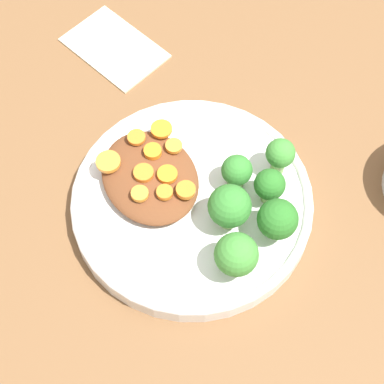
{
  "coord_description": "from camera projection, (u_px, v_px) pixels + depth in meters",
  "views": [
    {
      "loc": [
        0.3,
        -0.16,
        0.64
      ],
      "look_at": [
        0.0,
        0.0,
        0.04
      ],
      "focal_mm": 60.0,
      "sensor_mm": 36.0,
      "label": 1
    }
  ],
  "objects": [
    {
      "name": "broccoli_floret_3",
      "position": [
        238.0,
        254.0,
        0.64
      ],
      "size": [
        0.05,
        0.05,
        0.06
      ],
      "color": "#7FA85B",
      "rests_on": "plate"
    },
    {
      "name": "carrot_slice_1",
      "position": [
        167.0,
        174.0,
        0.69
      ],
      "size": [
        0.02,
        0.02,
        0.01
      ],
      "primitive_type": "cylinder",
      "color": "orange",
      "rests_on": "stew_mound"
    },
    {
      "name": "carrot_slice_8",
      "position": [
        144.0,
        173.0,
        0.69
      ],
      "size": [
        0.02,
        0.02,
        0.01
      ],
      "primitive_type": "cylinder",
      "color": "orange",
      "rests_on": "stew_mound"
    },
    {
      "name": "broccoli_floret_5",
      "position": [
        278.0,
        220.0,
        0.66
      ],
      "size": [
        0.04,
        0.04,
        0.06
      ],
      "color": "#7FA85B",
      "rests_on": "plate"
    },
    {
      "name": "broccoli_floret_1",
      "position": [
        230.0,
        207.0,
        0.66
      ],
      "size": [
        0.05,
        0.05,
        0.06
      ],
      "color": "#759E51",
      "rests_on": "plate"
    },
    {
      "name": "stew_mound",
      "position": [
        150.0,
        177.0,
        0.71
      ],
      "size": [
        0.13,
        0.1,
        0.02
      ],
      "primitive_type": "ellipsoid",
      "color": "brown",
      "rests_on": "plate"
    },
    {
      "name": "broccoli_floret_4",
      "position": [
        280.0,
        155.0,
        0.7
      ],
      "size": [
        0.03,
        0.03,
        0.05
      ],
      "color": "#759E51",
      "rests_on": "plate"
    },
    {
      "name": "carrot_slice_4",
      "position": [
        140.0,
        194.0,
        0.68
      ],
      "size": [
        0.02,
        0.02,
        0.01
      ],
      "primitive_type": "cylinder",
      "color": "orange",
      "rests_on": "stew_mound"
    },
    {
      "name": "carrot_slice_2",
      "position": [
        165.0,
        192.0,
        0.68
      ],
      "size": [
        0.02,
        0.02,
        0.01
      ],
      "primitive_type": "cylinder",
      "color": "orange",
      "rests_on": "stew_mound"
    },
    {
      "name": "carrot_slice_7",
      "position": [
        187.0,
        192.0,
        0.68
      ],
      "size": [
        0.02,
        0.02,
        0.01
      ],
      "primitive_type": "cylinder",
      "color": "orange",
      "rests_on": "stew_mound"
    },
    {
      "name": "carrot_slice_9",
      "position": [
        174.0,
        146.0,
        0.71
      ],
      "size": [
        0.02,
        0.02,
        0.0
      ],
      "primitive_type": "cylinder",
      "color": "orange",
      "rests_on": "stew_mound"
    },
    {
      "name": "carrot_slice_0",
      "position": [
        108.0,
        162.0,
        0.7
      ],
      "size": [
        0.03,
        0.03,
        0.01
      ],
      "primitive_type": "cylinder",
      "color": "orange",
      "rests_on": "stew_mound"
    },
    {
      "name": "carrot_slice_3",
      "position": [
        153.0,
        151.0,
        0.71
      ],
      "size": [
        0.02,
        0.02,
        0.01
      ],
      "primitive_type": "cylinder",
      "color": "orange",
      "rests_on": "stew_mound"
    },
    {
      "name": "carrot_slice_5",
      "position": [
        136.0,
        137.0,
        0.72
      ],
      "size": [
        0.02,
        0.02,
        0.0
      ],
      "primitive_type": "cylinder",
      "color": "orange",
      "rests_on": "stew_mound"
    },
    {
      "name": "napkin",
      "position": [
        114.0,
        47.0,
        0.84
      ],
      "size": [
        0.15,
        0.12,
        0.01
      ],
      "rotation": [
        0.0,
        0.0,
        0.32
      ],
      "color": "beige",
      "rests_on": "ground_plane"
    },
    {
      "name": "broccoli_floret_2",
      "position": [
        270.0,
        185.0,
        0.68
      ],
      "size": [
        0.03,
        0.03,
        0.05
      ],
      "color": "#759E51",
      "rests_on": "plate"
    },
    {
      "name": "carrot_slice_6",
      "position": [
        161.0,
        129.0,
        0.72
      ],
      "size": [
        0.02,
        0.02,
        0.0
      ],
      "primitive_type": "cylinder",
      "color": "orange",
      "rests_on": "stew_mound"
    },
    {
      "name": "broccoli_floret_0",
      "position": [
        237.0,
        171.0,
        0.69
      ],
      "size": [
        0.03,
        0.03,
        0.05
      ],
      "color": "#759E51",
      "rests_on": "plate"
    },
    {
      "name": "ground_plane",
      "position": [
        192.0,
        208.0,
        0.73
      ],
      "size": [
        4.0,
        4.0,
        0.0
      ],
      "primitive_type": "plane",
      "color": "brown"
    },
    {
      "name": "plate",
      "position": [
        192.0,
        202.0,
        0.71
      ],
      "size": [
        0.27,
        0.27,
        0.03
      ],
      "color": "silver",
      "rests_on": "ground_plane"
    }
  ]
}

